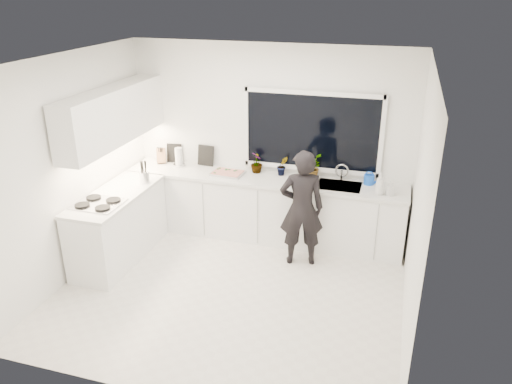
% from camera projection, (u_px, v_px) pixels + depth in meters
% --- Properties ---
extents(floor, '(4.00, 3.50, 0.02)m').
position_uv_depth(floor, '(230.00, 291.00, 6.00)').
color(floor, beige).
rests_on(floor, ground).
extents(wall_back, '(4.00, 0.02, 2.70)m').
position_uv_depth(wall_back, '(270.00, 141.00, 7.03)').
color(wall_back, white).
rests_on(wall_back, ground).
extents(wall_left, '(0.02, 3.50, 2.70)m').
position_uv_depth(wall_left, '(71.00, 169.00, 6.00)').
color(wall_left, white).
rests_on(wall_left, ground).
extents(wall_right, '(0.02, 3.50, 2.70)m').
position_uv_depth(wall_right, '(419.00, 209.00, 4.95)').
color(wall_right, white).
rests_on(wall_right, ground).
extents(ceiling, '(4.00, 3.50, 0.02)m').
position_uv_depth(ceiling, '(225.00, 60.00, 4.94)').
color(ceiling, white).
rests_on(ceiling, wall_back).
extents(window, '(1.80, 0.02, 1.00)m').
position_uv_depth(window, '(312.00, 132.00, 6.76)').
color(window, black).
rests_on(window, wall_back).
extents(base_cabinets_back, '(3.92, 0.58, 0.88)m').
position_uv_depth(base_cabinets_back, '(263.00, 209.00, 7.11)').
color(base_cabinets_back, white).
rests_on(base_cabinets_back, floor).
extents(base_cabinets_left, '(0.58, 1.60, 0.88)m').
position_uv_depth(base_cabinets_left, '(119.00, 227.00, 6.58)').
color(base_cabinets_left, white).
rests_on(base_cabinets_left, floor).
extents(countertop_back, '(3.94, 0.62, 0.04)m').
position_uv_depth(countertop_back, '(263.00, 179.00, 6.92)').
color(countertop_back, silver).
rests_on(countertop_back, base_cabinets_back).
extents(countertop_left, '(0.62, 1.60, 0.04)m').
position_uv_depth(countertop_left, '(115.00, 195.00, 6.40)').
color(countertop_left, silver).
rests_on(countertop_left, base_cabinets_left).
extents(upper_cabinets, '(0.34, 2.10, 0.70)m').
position_uv_depth(upper_cabinets, '(113.00, 115.00, 6.36)').
color(upper_cabinets, white).
rests_on(upper_cabinets, wall_left).
extents(sink, '(0.58, 0.42, 0.14)m').
position_uv_depth(sink, '(339.00, 189.00, 6.67)').
color(sink, silver).
rests_on(sink, countertop_back).
extents(faucet, '(0.03, 0.03, 0.22)m').
position_uv_depth(faucet, '(342.00, 173.00, 6.78)').
color(faucet, silver).
rests_on(faucet, countertop_back).
extents(stovetop, '(0.56, 0.48, 0.03)m').
position_uv_depth(stovetop, '(98.00, 203.00, 6.08)').
color(stovetop, black).
rests_on(stovetop, countertop_left).
extents(person, '(0.64, 0.51, 1.55)m').
position_uv_depth(person, '(302.00, 208.00, 6.32)').
color(person, black).
rests_on(person, floor).
extents(pizza_tray, '(0.46, 0.35, 0.03)m').
position_uv_depth(pizza_tray, '(228.00, 173.00, 7.02)').
color(pizza_tray, silver).
rests_on(pizza_tray, countertop_back).
extents(pizza, '(0.42, 0.31, 0.01)m').
position_uv_depth(pizza, '(228.00, 172.00, 7.02)').
color(pizza, red).
rests_on(pizza, pizza_tray).
extents(watering_can, '(0.17, 0.17, 0.13)m').
position_uv_depth(watering_can, '(369.00, 180.00, 6.66)').
color(watering_can, blue).
rests_on(watering_can, countertop_back).
extents(paper_towel_roll, '(0.11, 0.11, 0.26)m').
position_uv_depth(paper_towel_roll, '(179.00, 157.00, 7.30)').
color(paper_towel_roll, silver).
rests_on(paper_towel_roll, countertop_back).
extents(knife_block, '(0.16, 0.14, 0.22)m').
position_uv_depth(knife_block, '(161.00, 156.00, 7.43)').
color(knife_block, brown).
rests_on(knife_block, countertop_back).
extents(utensil_crock, '(0.17, 0.17, 0.16)m').
position_uv_depth(utensil_crock, '(144.00, 177.00, 6.70)').
color(utensil_crock, silver).
rests_on(utensil_crock, countertop_left).
extents(picture_frame_large, '(0.22, 0.05, 0.28)m').
position_uv_depth(picture_frame_large, '(174.00, 153.00, 7.46)').
color(picture_frame_large, black).
rests_on(picture_frame_large, countertop_back).
extents(picture_frame_small, '(0.25, 0.04, 0.30)m').
position_uv_depth(picture_frame_small, '(206.00, 155.00, 7.32)').
color(picture_frame_small, black).
rests_on(picture_frame_small, countertop_back).
extents(herb_plants, '(1.04, 0.33, 0.33)m').
position_uv_depth(herb_plants, '(296.00, 166.00, 6.89)').
color(herb_plants, '#26662D').
rests_on(herb_plants, countertop_back).
extents(soap_bottles, '(0.26, 0.15, 0.30)m').
position_uv_depth(soap_bottles, '(383.00, 185.00, 6.31)').
color(soap_bottles, '#D8BF66').
rests_on(soap_bottles, countertop_back).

